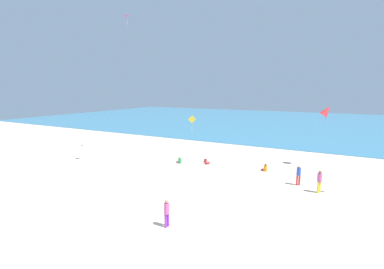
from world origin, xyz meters
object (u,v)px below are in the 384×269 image
object	(u,v)px
kite_magenta	(127,15)
kite_yellow	(192,120)
person_1	(320,180)
kite_red	(326,111)
beach_chair_far_left	(206,162)
person_0	(299,174)
person_3	(180,161)
person_4	(167,211)
person_2	(265,168)

from	to	relation	value
kite_magenta	kite_yellow	xyz separation A→B (m)	(6.85, 1.56, -10.68)
person_1	kite_red	bearing A→B (deg)	-58.05
beach_chair_far_left	kite_magenta	bearing A→B (deg)	130.46
person_0	person_1	bearing A→B (deg)	-147.42
person_3	person_4	distance (m)	12.19
kite_yellow	kite_magenta	bearing A→B (deg)	-167.19
person_4	kite_magenta	world-z (taller)	kite_magenta
person_0	person_3	world-z (taller)	person_0
person_4	person_3	bearing A→B (deg)	133.57
person_0	person_3	distance (m)	10.99
kite_magenta	kite_yellow	bearing A→B (deg)	12.81
kite_magenta	kite_yellow	distance (m)	12.78
person_1	kite_yellow	bearing A→B (deg)	11.44
person_2	person_4	bearing A→B (deg)	102.45
person_1	kite_red	distance (m)	8.23
person_2	kite_magenta	xyz separation A→B (m)	(-14.78, -0.40, 14.44)
person_4	kite_yellow	xyz separation A→B (m)	(-5.63, 13.33, 3.16)
person_3	person_4	bearing A→B (deg)	112.07
person_1	kite_red	xyz separation A→B (m)	(-0.07, 7.02, 4.30)
kite_yellow	person_1	bearing A→B (deg)	-19.92
kite_magenta	person_0	bearing A→B (deg)	-6.42
person_1	kite_yellow	xyz separation A→B (m)	(-12.36, 4.48, 3.09)
kite_red	kite_yellow	distance (m)	12.61
kite_red	kite_yellow	world-z (taller)	kite_red
person_4	kite_red	distance (m)	17.75
beach_chair_far_left	kite_yellow	size ratio (longest dim) A/B	0.45
person_2	kite_magenta	bearing A→B (deg)	24.66
person_3	kite_magenta	world-z (taller)	kite_magenta
beach_chair_far_left	kite_yellow	xyz separation A→B (m)	(-2.40, 1.53, 3.79)
person_0	kite_red	distance (m)	7.60
person_1	kite_yellow	size ratio (longest dim) A/B	0.93
person_0	person_4	bearing A→B (deg)	126.72
kite_magenta	kite_red	xyz separation A→B (m)	(19.14, 4.10, -9.47)
beach_chair_far_left	kite_yellow	bearing A→B (deg)	97.84
person_1	person_4	bearing A→B (deg)	84.14
person_1	kite_yellow	world-z (taller)	kite_yellow
beach_chair_far_left	person_4	bearing A→B (deg)	-124.43
person_3	kite_yellow	world-z (taller)	kite_yellow
person_0	kite_red	bearing A→B (deg)	-37.63
person_3	kite_magenta	distance (m)	16.00
person_1	kite_magenta	size ratio (longest dim) A/B	1.29
person_1	kite_red	size ratio (longest dim) A/B	0.96
person_1	beach_chair_far_left	bearing A→B (deg)	14.85
person_0	kite_red	size ratio (longest dim) A/B	0.93
beach_chair_far_left	kite_magenta	size ratio (longest dim) A/B	0.62
person_1	kite_red	world-z (taller)	kite_red
person_4	kite_yellow	size ratio (longest dim) A/B	0.87
person_0	beach_chair_far_left	bearing A→B (deg)	51.67
kite_magenta	kite_yellow	size ratio (longest dim) A/B	0.72
person_1	kite_magenta	bearing A→B (deg)	22.72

